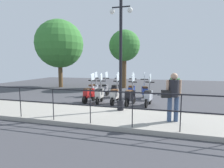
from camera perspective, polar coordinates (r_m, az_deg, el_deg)
The scene contains 18 objects.
ground_plane at distance 9.64m, azimuth 2.56°, elevation -5.54°, with size 28.00×28.00×0.00m, color #424247.
promenade_walkway at distance 6.68m, azimuth -3.55°, elevation -10.41°, with size 2.20×20.00×0.15m.
fence_railing at distance 5.53m, azimuth -7.15°, elevation -5.25°, with size 0.04×16.03×1.07m.
lamp_post_near at distance 6.96m, azimuth 2.84°, elevation 7.25°, with size 0.26×0.90×4.41m.
pedestrian_with_bag at distance 5.97m, azimuth 19.25°, elevation -2.92°, with size 0.41×0.63×1.59m.
tree_large at distance 15.95m, azimuth -16.77°, elevation 12.39°, with size 4.06×4.06×5.75m.
tree_distant at distance 14.78m, azimuth 4.08°, elevation 12.24°, with size 2.56×2.56×4.81m.
potted_palm at distance 12.77m, azimuth 19.78°, elevation -0.90°, with size 1.06×0.66×1.05m.
scooter_near_0 at distance 8.63m, azimuth 11.77°, elevation -3.85°, with size 1.23×0.46×1.54m.
scooter_near_1 at distance 8.61m, azimuth 6.02°, elevation -3.77°, with size 1.21×0.51×1.54m.
scooter_near_2 at distance 8.85m, azimuth 1.11°, elevation -3.45°, with size 1.23×0.45×1.54m.
scooter_near_3 at distance 9.05m, azimuth -4.07°, elevation -3.24°, with size 1.23×0.44×1.54m.
scooter_near_4 at distance 9.31m, azimuth -7.42°, elevation -3.01°, with size 1.22×0.49×1.54m.
scooter_far_0 at distance 10.18m, azimuth 10.62°, elevation -2.24°, with size 1.22×0.49×1.54m.
scooter_far_1 at distance 10.40m, azimuth 6.46°, elevation -1.98°, with size 1.23×0.44×1.54m.
scooter_far_2 at distance 10.66m, azimuth 1.34°, elevation -1.73°, with size 1.22×0.50×1.54m.
scooter_far_3 at distance 10.85m, azimuth -2.69°, elevation -1.59°, with size 1.22×0.50×1.54m.
scooter_far_4 at distance 11.00m, azimuth -6.11°, elevation -1.51°, with size 1.23×0.47×1.54m.
Camera 1 is at (-9.19, -2.08, 2.03)m, focal length 28.00 mm.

